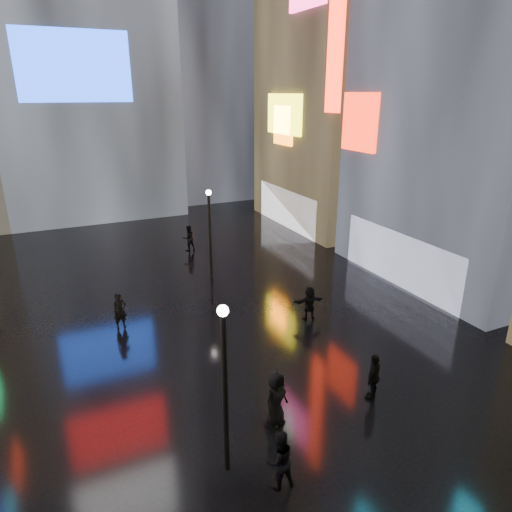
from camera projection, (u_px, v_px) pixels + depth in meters
ground at (192, 299)px, 23.90m from camera, size 140.00×140.00×0.00m
building_right_far at (348, 39)px, 34.04m from camera, size 10.28×12.00×28.00m
tower_flank_right at (192, 17)px, 43.90m from camera, size 12.00×12.00×34.00m
lamp_near at (225, 382)px, 12.13m from camera, size 0.30×0.30×5.20m
lamp_far at (210, 230)px, 25.58m from camera, size 0.30×0.30×5.20m
pedestrian_1 at (279, 460)px, 12.27m from camera, size 0.86×0.67×1.76m
pedestrian_3 at (374, 376)px, 15.88m from camera, size 1.10×0.91×1.76m
pedestrian_4 at (276, 398)px, 14.63m from camera, size 1.10×0.93×1.92m
pedestrian_5 at (309, 303)px, 21.52m from camera, size 1.59×0.66×1.66m
pedestrian_6 at (120, 311)px, 20.70m from camera, size 0.69×0.51×1.71m
pedestrian_7 at (189, 238)px, 30.95m from camera, size 0.96×0.81×1.74m
umbrella_2 at (276, 362)px, 14.17m from camera, size 1.21×1.21×0.79m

